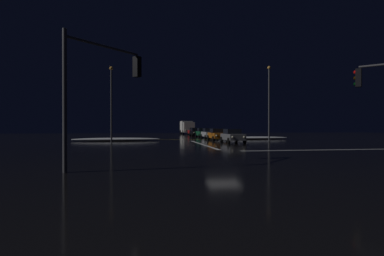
% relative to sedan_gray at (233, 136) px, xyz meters
% --- Properties ---
extents(ground, '(120.00, 120.00, 0.10)m').
position_rel_sedan_gray_xyz_m(ground, '(-4.04, -11.15, -0.85)').
color(ground, black).
extents(stop_line_north, '(0.35, 14.94, 0.01)m').
position_rel_sedan_gray_xyz_m(stop_line_north, '(-4.04, -2.44, -0.80)').
color(stop_line_north, white).
rests_on(stop_line_north, ground).
extents(centre_line_ns, '(22.00, 0.15, 0.01)m').
position_rel_sedan_gray_xyz_m(centre_line_ns, '(-4.04, 9.16, -0.80)').
color(centre_line_ns, yellow).
rests_on(centre_line_ns, ground).
extents(crosswalk_bar_east, '(14.94, 0.40, 0.01)m').
position_rel_sedan_gray_xyz_m(crosswalk_bar_east, '(4.77, -11.15, -0.80)').
color(crosswalk_bar_east, white).
rests_on(crosswalk_bar_east, ground).
extents(snow_bank_left_curb, '(11.24, 1.50, 0.41)m').
position_rel_sedan_gray_xyz_m(snow_bank_left_curb, '(-13.54, 6.29, -0.59)').
color(snow_bank_left_curb, white).
rests_on(snow_bank_left_curb, ground).
extents(snow_bank_right_curb, '(10.54, 1.50, 0.40)m').
position_rel_sedan_gray_xyz_m(snow_bank_right_curb, '(5.47, 8.19, -0.60)').
color(snow_bank_right_curb, white).
rests_on(snow_bank_right_curb, ground).
extents(sedan_gray, '(2.02, 4.33, 1.57)m').
position_rel_sedan_gray_xyz_m(sedan_gray, '(0.00, 0.00, 0.00)').
color(sedan_gray, slate).
rests_on(sedan_gray, ground).
extents(sedan_orange, '(2.02, 4.33, 1.57)m').
position_rel_sedan_gray_xyz_m(sedan_orange, '(-0.43, 5.52, 0.00)').
color(sedan_orange, '#C66014').
rests_on(sedan_orange, ground).
extents(sedan_silver, '(2.02, 4.33, 1.57)m').
position_rel_sedan_gray_xyz_m(sedan_silver, '(-0.18, 11.86, 0.00)').
color(sedan_silver, '#B7B7BC').
rests_on(sedan_silver, ground).
extents(sedan_green, '(2.02, 4.33, 1.57)m').
position_rel_sedan_gray_xyz_m(sedan_green, '(-0.15, 17.16, 0.00)').
color(sedan_green, '#14512D').
rests_on(sedan_green, ground).
extents(sedan_black, '(2.02, 4.33, 1.57)m').
position_rel_sedan_gray_xyz_m(sedan_black, '(-0.35, 23.31, 0.00)').
color(sedan_black, black).
rests_on(sedan_black, ground).
extents(sedan_red, '(2.02, 4.33, 1.57)m').
position_rel_sedan_gray_xyz_m(sedan_red, '(0.02, 28.78, 0.00)').
color(sedan_red, maroon).
rests_on(sedan_red, ground).
extents(box_truck, '(2.68, 8.28, 3.08)m').
position_rel_sedan_gray_xyz_m(box_truck, '(-0.26, 36.40, 0.91)').
color(box_truck, beige).
rests_on(box_truck, ground).
extents(traffic_signal_sw, '(3.16, 3.16, 5.89)m').
position_rel_sedan_gray_xyz_m(traffic_signal_sw, '(-11.89, -19.00, 3.27)').
color(traffic_signal_sw, '#4C4C51').
rests_on(traffic_signal_sw, ground).
extents(streetlamp_left_near, '(0.44, 0.44, 8.93)m').
position_rel_sedan_gray_xyz_m(streetlamp_left_near, '(-13.84, 3.16, 4.35)').
color(streetlamp_left_near, '#424247').
rests_on(streetlamp_left_near, ground).
extents(streetlamp_right_near, '(0.44, 0.44, 9.59)m').
position_rel_sedan_gray_xyz_m(streetlamp_right_near, '(5.77, 3.16, 4.69)').
color(streetlamp_right_near, '#424247').
rests_on(streetlamp_right_near, ground).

